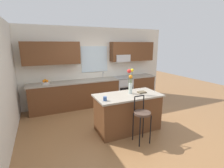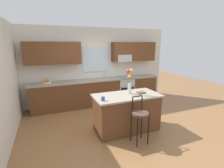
% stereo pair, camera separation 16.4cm
% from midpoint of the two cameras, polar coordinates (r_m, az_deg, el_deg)
% --- Properties ---
extents(ground_plane, '(14.00, 14.00, 0.00)m').
position_cam_midpoint_polar(ground_plane, '(4.62, 3.22, -13.73)').
color(ground_plane, olive).
extents(wall_left, '(0.12, 4.60, 2.70)m').
position_cam_midpoint_polar(wall_left, '(4.15, -32.57, 0.77)').
color(wall_left, silver).
rests_on(wall_left, ground).
extents(back_wall_assembly, '(5.60, 0.50, 2.70)m').
position_cam_midpoint_polar(back_wall_assembly, '(5.99, -4.59, 7.72)').
color(back_wall_assembly, silver).
rests_on(back_wall_assembly, ground).
extents(counter_run, '(4.56, 0.64, 0.92)m').
position_cam_midpoint_polar(counter_run, '(5.92, -3.72, -2.64)').
color(counter_run, brown).
rests_on(counter_run, ground).
extents(sink_faucet, '(0.02, 0.13, 0.23)m').
position_cam_midpoint_polar(sink_faucet, '(6.00, -1.89, 3.44)').
color(sink_faucet, '#B7BABC').
rests_on(sink_faucet, counter_run).
extents(oven_range, '(0.60, 0.64, 0.92)m').
position_cam_midpoint_polar(oven_range, '(6.26, 4.91, -1.81)').
color(oven_range, '#B7BABC').
rests_on(oven_range, ground).
extents(kitchen_island, '(1.63, 0.82, 0.92)m').
position_cam_midpoint_polar(kitchen_island, '(4.19, 6.19, -9.73)').
color(kitchen_island, brown).
rests_on(kitchen_island, ground).
extents(bar_stool_near, '(0.36, 0.36, 1.04)m').
position_cam_midpoint_polar(bar_stool_near, '(3.64, 10.95, -10.72)').
color(bar_stool_near, black).
rests_on(bar_stool_near, ground).
extents(flower_vase, '(0.16, 0.15, 0.62)m').
position_cam_midpoint_polar(flower_vase, '(4.05, 7.22, 1.18)').
color(flower_vase, silver).
rests_on(flower_vase, kitchen_island).
extents(mug_ceramic, '(0.08, 0.08, 0.09)m').
position_cam_midpoint_polar(mug_ceramic, '(3.60, -1.83, -5.10)').
color(mug_ceramic, '#33518C').
rests_on(mug_ceramic, kitchen_island).
extents(cookbook, '(0.20, 0.15, 0.03)m').
position_cam_midpoint_polar(cookbook, '(4.23, 11.14, -2.90)').
color(cookbook, brown).
rests_on(cookbook, kitchen_island).
extents(fruit_bowl_oranges, '(0.24, 0.24, 0.16)m').
position_cam_midpoint_polar(fruit_bowl_oranges, '(5.52, -20.93, 0.76)').
color(fruit_bowl_oranges, silver).
rests_on(fruit_bowl_oranges, counter_run).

